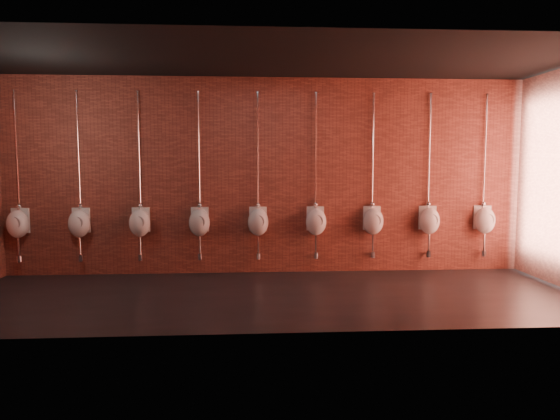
{
  "coord_description": "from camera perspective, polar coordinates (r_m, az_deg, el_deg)",
  "views": [
    {
      "loc": [
        -0.33,
        -6.7,
        1.83
      ],
      "look_at": [
        0.16,
        0.9,
        1.1
      ],
      "focal_mm": 32.0,
      "sensor_mm": 36.0,
      "label": 1
    }
  ],
  "objects": [
    {
      "name": "urinal_5",
      "position": [
        8.21,
        4.14,
        -1.2
      ],
      "size": [
        0.37,
        0.33,
        2.71
      ],
      "color": "white",
      "rests_on": "ground"
    },
    {
      "name": "urinal_3",
      "position": [
        8.17,
        -9.2,
        -1.29
      ],
      "size": [
        0.37,
        0.33,
        2.71
      ],
      "color": "white",
      "rests_on": "ground"
    },
    {
      "name": "urinal_6",
      "position": [
        8.39,
        10.59,
        -1.14
      ],
      "size": [
        0.37,
        0.33,
        2.71
      ],
      "color": "white",
      "rests_on": "ground"
    },
    {
      "name": "ground",
      "position": [
        6.95,
        -0.83,
        -9.79
      ],
      "size": [
        8.5,
        8.5,
        0.0
      ],
      "primitive_type": "plane",
      "color": "black",
      "rests_on": "ground"
    },
    {
      "name": "urinal_1",
      "position": [
        8.57,
        -21.96,
        -1.31
      ],
      "size": [
        0.37,
        0.33,
        2.71
      ],
      "color": "white",
      "rests_on": "ground"
    },
    {
      "name": "urinal_2",
      "position": [
        8.32,
        -15.73,
        -1.31
      ],
      "size": [
        0.37,
        0.33,
        2.71
      ],
      "color": "white",
      "rests_on": "ground"
    },
    {
      "name": "urinal_7",
      "position": [
        8.67,
        16.69,
        -1.06
      ],
      "size": [
        0.37,
        0.33,
        2.71
      ],
      "color": "white",
      "rests_on": "ground"
    },
    {
      "name": "urinal_8",
      "position": [
        9.05,
        22.35,
        -0.98
      ],
      "size": [
        0.37,
        0.33,
        2.71
      ],
      "color": "white",
      "rests_on": "ground"
    },
    {
      "name": "urinal_0",
      "position": [
        8.92,
        -27.77,
        -1.29
      ],
      "size": [
        0.37,
        0.33,
        2.71
      ],
      "color": "white",
      "rests_on": "ground"
    },
    {
      "name": "room_shell",
      "position": [
        6.71,
        -0.85,
        7.03
      ],
      "size": [
        8.54,
        3.04,
        3.22
      ],
      "color": "black",
      "rests_on": "ground"
    },
    {
      "name": "urinal_4",
      "position": [
        8.14,
        -2.51,
        -1.26
      ],
      "size": [
        0.37,
        0.33,
        2.71
      ],
      "color": "white",
      "rests_on": "ground"
    }
  ]
}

